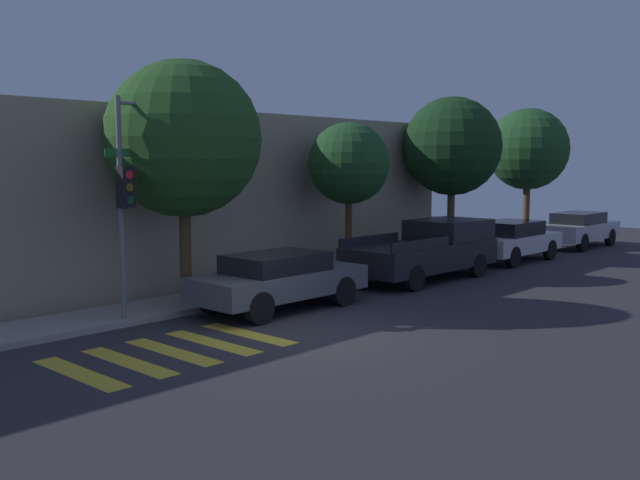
{
  "coord_description": "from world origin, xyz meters",
  "views": [
    {
      "loc": [
        -10.41,
        -10.25,
        3.57
      ],
      "look_at": [
        2.93,
        2.1,
        1.6
      ],
      "focal_mm": 40.0,
      "sensor_mm": 36.0,
      "label": 1
    }
  ],
  "objects_px": {
    "tree_near_corner": "(183,139)",
    "tree_midblock": "(349,164)",
    "pickup_truck": "(428,249)",
    "sedan_far_end": "(579,228)",
    "traffic_light_pole": "(140,173)",
    "tree_behind_truck": "(528,149)",
    "sedan_middle": "(511,240)",
    "tree_far_end": "(452,147)",
    "sedan_near_corner": "(279,279)"
  },
  "relations": [
    {
      "from": "tree_behind_truck",
      "to": "sedan_near_corner",
      "type": "bearing_deg",
      "value": -173.64
    },
    {
      "from": "sedan_near_corner",
      "to": "sedan_far_end",
      "type": "xyz_separation_m",
      "value": [
        17.67,
        -0.0,
        0.04
      ]
    },
    {
      "from": "tree_near_corner",
      "to": "pickup_truck",
      "type": "bearing_deg",
      "value": -13.23
    },
    {
      "from": "sedan_middle",
      "to": "tree_near_corner",
      "type": "bearing_deg",
      "value": 172.03
    },
    {
      "from": "sedan_near_corner",
      "to": "sedan_far_end",
      "type": "distance_m",
      "value": 17.67
    },
    {
      "from": "sedan_near_corner",
      "to": "sedan_middle",
      "type": "distance_m",
      "value": 11.67
    },
    {
      "from": "traffic_light_pole",
      "to": "pickup_truck",
      "type": "height_order",
      "value": "traffic_light_pole"
    },
    {
      "from": "sedan_far_end",
      "to": "tree_midblock",
      "type": "relative_size",
      "value": 0.97
    },
    {
      "from": "traffic_light_pole",
      "to": "sedan_near_corner",
      "type": "bearing_deg",
      "value": -22.89
    },
    {
      "from": "tree_near_corner",
      "to": "tree_midblock",
      "type": "bearing_deg",
      "value": 0.0
    },
    {
      "from": "pickup_truck",
      "to": "tree_midblock",
      "type": "height_order",
      "value": "tree_midblock"
    },
    {
      "from": "sedan_middle",
      "to": "sedan_far_end",
      "type": "xyz_separation_m",
      "value": [
        6.0,
        -0.0,
        0.01
      ]
    },
    {
      "from": "traffic_light_pole",
      "to": "sedan_middle",
      "type": "height_order",
      "value": "traffic_light_pole"
    },
    {
      "from": "traffic_light_pole",
      "to": "tree_far_end",
      "type": "height_order",
      "value": "tree_far_end"
    },
    {
      "from": "pickup_truck",
      "to": "tree_far_end",
      "type": "height_order",
      "value": "tree_far_end"
    },
    {
      "from": "sedan_far_end",
      "to": "tree_near_corner",
      "type": "xyz_separation_m",
      "value": [
        -19.08,
        1.83,
        3.34
      ]
    },
    {
      "from": "pickup_truck",
      "to": "sedan_far_end",
      "type": "relative_size",
      "value": 1.18
    },
    {
      "from": "tree_far_end",
      "to": "tree_behind_truck",
      "type": "relative_size",
      "value": 1.01
    },
    {
      "from": "tree_midblock",
      "to": "traffic_light_pole",
      "type": "bearing_deg",
      "value": -175.85
    },
    {
      "from": "sedan_near_corner",
      "to": "tree_behind_truck",
      "type": "bearing_deg",
      "value": 6.36
    },
    {
      "from": "sedan_middle",
      "to": "traffic_light_pole",
      "type": "bearing_deg",
      "value": 175.06
    },
    {
      "from": "traffic_light_pole",
      "to": "tree_near_corner",
      "type": "relative_size",
      "value": 0.83
    },
    {
      "from": "traffic_light_pole",
      "to": "tree_midblock",
      "type": "relative_size",
      "value": 1.04
    },
    {
      "from": "traffic_light_pole",
      "to": "sedan_far_end",
      "type": "height_order",
      "value": "traffic_light_pole"
    },
    {
      "from": "pickup_truck",
      "to": "sedan_far_end",
      "type": "bearing_deg",
      "value": -0.0
    },
    {
      "from": "tree_midblock",
      "to": "tree_far_end",
      "type": "distance_m",
      "value": 5.81
    },
    {
      "from": "pickup_truck",
      "to": "traffic_light_pole",
      "type": "bearing_deg",
      "value": 172.31
    },
    {
      "from": "pickup_truck",
      "to": "tree_near_corner",
      "type": "xyz_separation_m",
      "value": [
        -7.79,
        1.83,
        3.22
      ]
    },
    {
      "from": "sedan_middle",
      "to": "sedan_far_end",
      "type": "bearing_deg",
      "value": -0.0
    },
    {
      "from": "traffic_light_pole",
      "to": "tree_behind_truck",
      "type": "distance_m",
      "value": 19.47
    },
    {
      "from": "pickup_truck",
      "to": "sedan_middle",
      "type": "xyz_separation_m",
      "value": [
        5.29,
        -0.0,
        -0.12
      ]
    },
    {
      "from": "tree_near_corner",
      "to": "tree_far_end",
      "type": "relative_size",
      "value": 1.01
    },
    {
      "from": "pickup_truck",
      "to": "tree_midblock",
      "type": "distance_m",
      "value": 3.6
    },
    {
      "from": "pickup_truck",
      "to": "sedan_middle",
      "type": "distance_m",
      "value": 5.29
    },
    {
      "from": "traffic_light_pole",
      "to": "sedan_middle",
      "type": "distance_m",
      "value": 14.95
    },
    {
      "from": "pickup_truck",
      "to": "tree_far_end",
      "type": "distance_m",
      "value": 5.57
    },
    {
      "from": "pickup_truck",
      "to": "sedan_middle",
      "type": "relative_size",
      "value": 1.21
    },
    {
      "from": "sedan_far_end",
      "to": "tree_near_corner",
      "type": "relative_size",
      "value": 0.77
    },
    {
      "from": "sedan_far_end",
      "to": "tree_near_corner",
      "type": "height_order",
      "value": "tree_near_corner"
    },
    {
      "from": "tree_near_corner",
      "to": "tree_midblock",
      "type": "relative_size",
      "value": 1.26
    },
    {
      "from": "tree_near_corner",
      "to": "traffic_light_pole",
      "type": "bearing_deg",
      "value": -160.57
    },
    {
      "from": "sedan_near_corner",
      "to": "tree_far_end",
      "type": "height_order",
      "value": "tree_far_end"
    },
    {
      "from": "traffic_light_pole",
      "to": "sedan_middle",
      "type": "xyz_separation_m",
      "value": [
        14.68,
        -1.27,
        -2.56
      ]
    },
    {
      "from": "sedan_far_end",
      "to": "tree_behind_truck",
      "type": "relative_size",
      "value": 0.8
    },
    {
      "from": "sedan_far_end",
      "to": "tree_far_end",
      "type": "height_order",
      "value": "tree_far_end"
    },
    {
      "from": "pickup_truck",
      "to": "sedan_middle",
      "type": "height_order",
      "value": "pickup_truck"
    },
    {
      "from": "tree_near_corner",
      "to": "tree_midblock",
      "type": "xyz_separation_m",
      "value": [
        6.16,
        0.0,
        -0.59
      ]
    },
    {
      "from": "tree_near_corner",
      "to": "tree_midblock",
      "type": "distance_m",
      "value": 6.19
    },
    {
      "from": "tree_near_corner",
      "to": "sedan_far_end",
      "type": "bearing_deg",
      "value": -5.48
    },
    {
      "from": "sedan_far_end",
      "to": "tree_midblock",
      "type": "distance_m",
      "value": 13.34
    }
  ]
}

